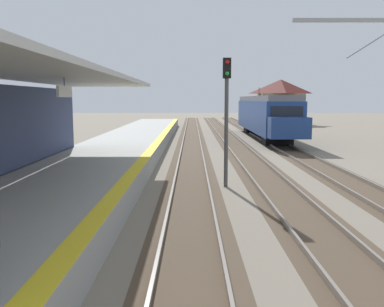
# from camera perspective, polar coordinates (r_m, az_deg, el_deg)

# --- Properties ---
(station_platform) EXTENTS (5.00, 80.00, 0.91)m
(station_platform) POSITION_cam_1_polar(r_m,az_deg,el_deg) (18.24, -14.00, -2.67)
(station_platform) COLOR #999993
(station_platform) RESTS_ON ground
(track_pair_nearest_platform) EXTENTS (2.34, 120.00, 0.16)m
(track_pair_nearest_platform) POSITION_cam_1_polar(r_m,az_deg,el_deg) (21.70, -0.01, -1.94)
(track_pair_nearest_platform) COLOR #4C3D2D
(track_pair_nearest_platform) RESTS_ON ground
(track_pair_middle) EXTENTS (2.34, 120.00, 0.16)m
(track_pair_middle) POSITION_cam_1_polar(r_m,az_deg,el_deg) (21.96, 8.90, -1.92)
(track_pair_middle) COLOR #4C3D2D
(track_pair_middle) RESTS_ON ground
(track_pair_far_side) EXTENTS (2.34, 120.00, 0.16)m
(track_pair_far_side) POSITION_cam_1_polar(r_m,az_deg,el_deg) (22.73, 17.40, -1.86)
(track_pair_far_side) COLOR #4C3D2D
(track_pair_far_side) RESTS_ON ground
(approaching_train) EXTENTS (2.93, 19.60, 4.76)m
(approaching_train) POSITION_cam_1_polar(r_m,az_deg,el_deg) (39.16, 10.08, 5.24)
(approaching_train) COLOR navy
(approaching_train) RESTS_ON ground
(rail_signal_post) EXTENTS (0.32, 0.34, 5.20)m
(rail_signal_post) POSITION_cam_1_polar(r_m,az_deg,el_deg) (16.95, 4.81, 6.10)
(rail_signal_post) COLOR #4C4C4C
(rail_signal_post) RESTS_ON ground
(distant_trackside_house) EXTENTS (6.60, 5.28, 6.40)m
(distant_trackside_house) POSITION_cam_1_polar(r_m,az_deg,el_deg) (62.17, 12.05, 7.02)
(distant_trackside_house) COLOR #7F705B
(distant_trackside_house) RESTS_ON ground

